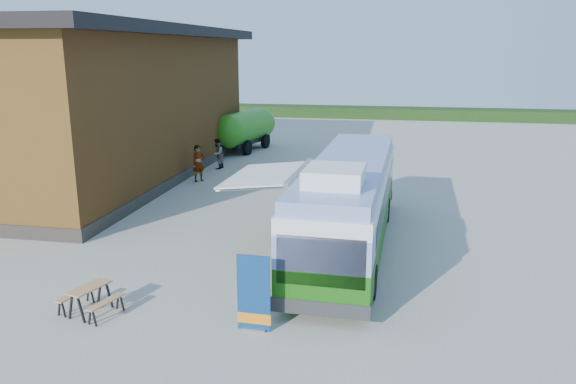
% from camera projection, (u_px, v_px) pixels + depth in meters
% --- Properties ---
extents(ground, '(100.00, 100.00, 0.00)m').
position_uv_depth(ground, '(269.00, 256.00, 17.85)').
color(ground, '#BCB7AD').
rests_on(ground, ground).
extents(barn, '(9.60, 21.20, 7.50)m').
position_uv_depth(barn, '(109.00, 106.00, 28.39)').
color(barn, brown).
rests_on(barn, ground).
extents(hedge, '(40.00, 3.00, 1.00)m').
position_uv_depth(hedge, '(442.00, 114.00, 52.43)').
color(hedge, '#264419').
rests_on(hedge, ground).
extents(bus, '(2.75, 11.30, 3.45)m').
position_uv_depth(bus, '(349.00, 200.00, 18.12)').
color(bus, '#247513').
rests_on(bus, ground).
extents(awning, '(2.49, 3.92, 0.49)m').
position_uv_depth(awning, '(271.00, 172.00, 18.21)').
color(awning, white).
rests_on(awning, ground).
extents(banner, '(0.81, 0.20, 1.87)m').
position_uv_depth(banner, '(254.00, 300.00, 12.96)').
color(banner, navy).
rests_on(banner, ground).
extents(picnic_table, '(1.51, 1.42, 0.71)m').
position_uv_depth(picnic_table, '(90.00, 293.00, 13.87)').
color(picnic_table, tan).
rests_on(picnic_table, ground).
extents(person_a, '(0.76, 0.79, 1.82)m').
position_uv_depth(person_a, '(198.00, 163.00, 27.71)').
color(person_a, '#999999').
rests_on(person_a, ground).
extents(person_b, '(0.72, 0.87, 1.67)m').
position_uv_depth(person_b, '(218.00, 154.00, 30.66)').
color(person_b, '#999999').
rests_on(person_b, ground).
extents(slurry_tanker, '(2.94, 6.83, 2.56)m').
position_uv_depth(slurry_tanker, '(245.00, 128.00, 36.05)').
color(slurry_tanker, '#2E8919').
rests_on(slurry_tanker, ground).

